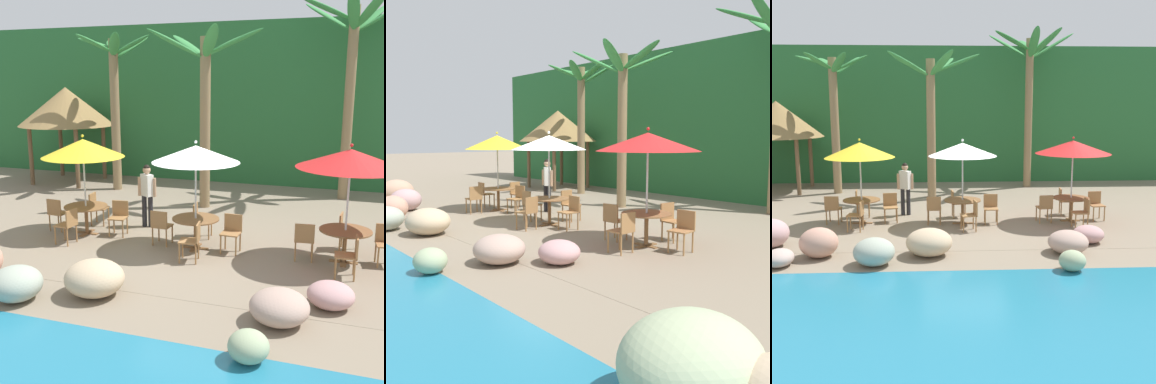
# 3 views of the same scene
# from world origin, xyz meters

# --- Properties ---
(ground_plane) EXTENTS (120.00, 120.00, 0.00)m
(ground_plane) POSITION_xyz_m (0.00, 0.00, 0.00)
(ground_plane) COLOR gray
(terrace_deck) EXTENTS (18.00, 5.20, 0.01)m
(terrace_deck) POSITION_xyz_m (0.00, 0.00, 0.00)
(terrace_deck) COLOR gray
(terrace_deck) RESTS_ON ground
(foliage_backdrop) EXTENTS (28.00, 2.40, 6.00)m
(foliage_backdrop) POSITION_xyz_m (0.00, 9.00, 3.00)
(foliage_backdrop) COLOR #286633
(foliage_backdrop) RESTS_ON ground
(rock_seawall) EXTENTS (16.01, 3.59, 0.90)m
(rock_seawall) POSITION_xyz_m (-0.26, -3.07, 0.37)
(rock_seawall) COLOR #A2AB99
(rock_seawall) RESTS_ON ground
(umbrella_yellow) EXTENTS (2.06, 2.06, 2.56)m
(umbrella_yellow) POSITION_xyz_m (-3.07, 0.29, 2.22)
(umbrella_yellow) COLOR silver
(umbrella_yellow) RESTS_ON ground
(dining_table_yellow) EXTENTS (1.10, 1.10, 0.74)m
(dining_table_yellow) POSITION_xyz_m (-3.07, 0.29, 0.61)
(dining_table_yellow) COLOR brown
(dining_table_yellow) RESTS_ON ground
(chair_yellow_seaward) EXTENTS (0.48, 0.48, 0.87)m
(chair_yellow_seaward) POSITION_xyz_m (-2.24, 0.50, 0.51)
(chair_yellow_seaward) COLOR #9E7042
(chair_yellow_seaward) RESTS_ON ground
(chair_yellow_inland) EXTENTS (0.47, 0.46, 0.87)m
(chair_yellow_inland) POSITION_xyz_m (-3.25, 1.13, 0.51)
(chair_yellow_inland) COLOR #9E7042
(chair_yellow_inland) RESTS_ON ground
(chair_yellow_left) EXTENTS (0.45, 0.45, 0.87)m
(chair_yellow_left) POSITION_xyz_m (-3.92, 0.25, 0.51)
(chair_yellow_left) COLOR #9E7042
(chair_yellow_left) RESTS_ON ground
(chair_yellow_right) EXTENTS (0.46, 0.45, 0.87)m
(chair_yellow_right) POSITION_xyz_m (-3.04, -0.56, 0.51)
(chair_yellow_right) COLOR #9E7042
(chair_yellow_right) RESTS_ON ground
(umbrella_white) EXTENTS (2.01, 2.01, 2.55)m
(umbrella_white) POSITION_xyz_m (-0.05, 0.11, 2.24)
(umbrella_white) COLOR silver
(umbrella_white) RESTS_ON ground
(dining_table_white) EXTENTS (1.10, 1.10, 0.74)m
(dining_table_white) POSITION_xyz_m (-0.05, 0.11, 0.61)
(dining_table_white) COLOR brown
(dining_table_white) RESTS_ON ground
(chair_white_seaward) EXTENTS (0.44, 0.44, 0.87)m
(chair_white_seaward) POSITION_xyz_m (0.80, 0.17, 0.51)
(chair_white_seaward) COLOR #9E7042
(chair_white_seaward) RESTS_ON ground
(chair_white_inland) EXTENTS (0.47, 0.46, 0.87)m
(chair_white_inland) POSITION_xyz_m (-0.22, 0.95, 0.51)
(chair_white_inland) COLOR #9E7042
(chair_white_inland) RESTS_ON ground
(chair_white_left) EXTENTS (0.43, 0.44, 0.87)m
(chair_white_left) POSITION_xyz_m (-0.90, 0.05, 0.51)
(chair_white_left) COLOR #9E7042
(chair_white_left) RESTS_ON ground
(chair_white_right) EXTENTS (0.49, 0.48, 0.87)m
(chair_white_right) POSITION_xyz_m (0.17, -0.72, 0.51)
(chair_white_right) COLOR #9E7042
(chair_white_right) RESTS_ON ground
(umbrella_red) EXTENTS (2.25, 2.25, 2.59)m
(umbrella_red) POSITION_xyz_m (3.27, 0.27, 2.28)
(umbrella_red) COLOR silver
(umbrella_red) RESTS_ON ground
(dining_table_red) EXTENTS (1.10, 1.10, 0.74)m
(dining_table_red) POSITION_xyz_m (3.27, 0.27, 0.61)
(dining_table_red) COLOR brown
(dining_table_red) RESTS_ON ground
(chair_red_seaward) EXTENTS (0.47, 0.47, 0.87)m
(chair_red_seaward) POSITION_xyz_m (4.11, 0.45, 0.51)
(chair_red_seaward) COLOR #9E7042
(chair_red_seaward) RESTS_ON ground
(chair_red_inland) EXTENTS (0.47, 0.46, 0.87)m
(chair_red_inland) POSITION_xyz_m (3.26, 1.12, 0.51)
(chair_red_inland) COLOR #9E7042
(chair_red_inland) RESTS_ON ground
(chair_red_left) EXTENTS (0.46, 0.47, 0.87)m
(chair_red_left) POSITION_xyz_m (2.44, 0.09, 0.51)
(chair_red_left) COLOR #9E7042
(chair_red_left) RESTS_ON ground
(chair_red_right) EXTENTS (0.45, 0.44, 0.87)m
(chair_red_right) POSITION_xyz_m (3.40, -0.58, 0.51)
(chair_red_right) COLOR #9E7042
(chair_red_right) RESTS_ON ground
(palm_tree_nearest) EXTENTS (2.80, 2.57, 5.42)m
(palm_tree_nearest) POSITION_xyz_m (-4.79, 5.35, 3.63)
(palm_tree_nearest) COLOR olive
(palm_tree_nearest) RESTS_ON ground
(palm_tree_second) EXTENTS (3.35, 3.32, 5.35)m
(palm_tree_second) POSITION_xyz_m (-1.00, 3.91, 3.58)
(palm_tree_second) COLOR olive
(palm_tree_second) RESTS_ON ground
(palapa_hut) EXTENTS (3.63, 3.63, 3.64)m
(palapa_hut) POSITION_xyz_m (-7.23, 6.00, 2.90)
(palapa_hut) COLOR brown
(palapa_hut) RESTS_ON ground
(waiter_in_white) EXTENTS (0.52, 0.35, 1.70)m
(waiter_in_white) POSITION_xyz_m (-1.83, 1.36, 0.99)
(waiter_in_white) COLOR #232328
(waiter_in_white) RESTS_ON ground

